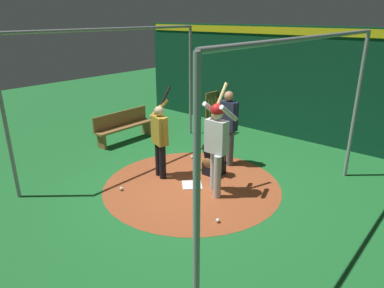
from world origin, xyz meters
name	(u,v)px	position (x,y,z in m)	size (l,w,h in m)	color
ground_plane	(192,185)	(0.00, 0.00, 0.00)	(27.03, 27.03, 0.00)	#1E6B2D
dirt_circle	(192,185)	(0.00, 0.00, 0.00)	(3.78, 3.78, 0.01)	#9E4C28
home_plate	(192,185)	(0.00, 0.00, 0.01)	(0.42, 0.42, 0.01)	white
batter	(217,140)	(-0.07, 0.58, 1.16)	(0.68, 0.49, 2.21)	#B3B3B7
catcher	(213,159)	(-0.72, 0.02, 0.38)	(0.58, 0.40, 0.97)	black
umpire	(228,124)	(-1.41, -0.09, 1.03)	(0.23, 0.49, 1.82)	#4C4C51
visitor	(160,137)	(0.11, -0.82, 0.95)	(0.63, 0.51, 2.01)	black
back_wall	(290,83)	(-4.38, 0.00, 1.60)	(0.22, 11.03, 3.18)	#0C3D26
cage_frame	(192,84)	(0.00, 0.00, 2.19)	(5.38, 4.74, 3.18)	gray
bat_rack	(215,108)	(-4.14, -2.52, 0.49)	(0.94, 0.19, 1.05)	olive
bench	(124,126)	(-0.90, -3.37, 0.45)	(1.88, 0.36, 0.85)	olive
baseball_0	(218,220)	(0.79, 1.28, 0.04)	(0.07, 0.07, 0.07)	white
baseball_1	(121,189)	(1.14, -0.97, 0.04)	(0.07, 0.07, 0.07)	white
baseball_2	(192,157)	(-1.14, -0.97, 0.04)	(0.07, 0.07, 0.07)	white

